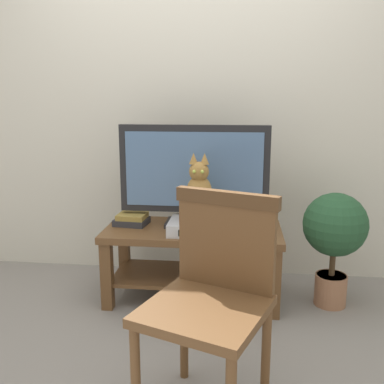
% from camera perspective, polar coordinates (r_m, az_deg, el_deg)
% --- Properties ---
extents(ground_plane, '(12.00, 12.00, 0.00)m').
position_cam_1_polar(ground_plane, '(2.55, -1.98, -18.84)').
color(ground_plane, gray).
extents(back_wall, '(7.00, 0.12, 2.80)m').
position_cam_1_polar(back_wall, '(3.25, 0.63, 13.75)').
color(back_wall, beige).
rests_on(back_wall, ground).
extents(tv_stand, '(1.14, 0.52, 0.49)m').
position_cam_1_polar(tv_stand, '(2.88, 0.11, -7.48)').
color(tv_stand, brown).
rests_on(tv_stand, ground).
extents(tv, '(0.97, 0.20, 0.66)m').
position_cam_1_polar(tv, '(2.81, 0.26, 2.49)').
color(tv, black).
rests_on(tv, tv_stand).
extents(media_box, '(0.38, 0.30, 0.08)m').
position_cam_1_polar(media_box, '(2.75, 0.99, -4.52)').
color(media_box, '#BCBCC1').
rests_on(media_box, tv_stand).
extents(cat, '(0.18, 0.34, 0.43)m').
position_cam_1_polar(cat, '(2.68, 1.00, -0.58)').
color(cat, olive).
rests_on(cat, media_box).
extents(wooden_chair, '(0.60, 0.60, 0.94)m').
position_cam_1_polar(wooden_chair, '(1.85, 2.82, -12.27)').
color(wooden_chair, brown).
rests_on(wooden_chair, ground).
extents(book_stack, '(0.23, 0.20, 0.08)m').
position_cam_1_polar(book_stack, '(2.94, -7.86, -3.55)').
color(book_stack, '#2D2D33').
rests_on(book_stack, tv_stand).
extents(potted_plant, '(0.40, 0.40, 0.74)m').
position_cam_1_polar(potted_plant, '(2.89, 18.16, -5.09)').
color(potted_plant, '#9E6B4C').
rests_on(potted_plant, ground).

